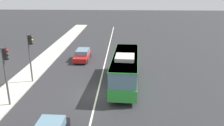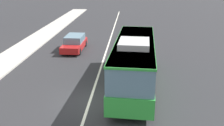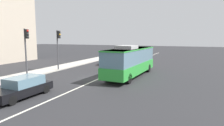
# 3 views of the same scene
# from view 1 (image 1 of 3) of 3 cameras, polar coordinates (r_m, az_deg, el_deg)

# --- Properties ---
(ground_plane) EXTENTS (160.00, 160.00, 0.00)m
(ground_plane) POSITION_cam_1_polar(r_m,az_deg,el_deg) (22.61, -3.56, -7.51)
(ground_plane) COLOR #28282B
(sidewalk_kerb) EXTENTS (80.00, 2.87, 0.14)m
(sidewalk_kerb) POSITION_cam_1_polar(r_m,az_deg,el_deg) (24.90, -23.26, -6.37)
(sidewalk_kerb) COLOR #B2ADA3
(sidewalk_kerb) RESTS_ON ground_plane
(lane_centre_line) EXTENTS (76.00, 0.16, 0.01)m
(lane_centre_line) POSITION_cam_1_polar(r_m,az_deg,el_deg) (22.61, -3.56, -7.50)
(lane_centre_line) COLOR silver
(lane_centre_line) RESTS_ON ground_plane
(transit_bus) EXTENTS (10.13, 3.06, 3.46)m
(transit_bus) POSITION_cam_1_polar(r_m,az_deg,el_deg) (24.06, 3.23, -1.20)
(transit_bus) COLOR green
(transit_bus) RESTS_ON ground_plane
(sedan_red) EXTENTS (4.53, 1.87, 1.46)m
(sedan_red) POSITION_cam_1_polar(r_m,az_deg,el_deg) (32.62, -7.17, 1.96)
(sedan_red) COLOR #B21919
(sedan_red) RESTS_ON ground_plane
(traffic_light_near_corner) EXTENTS (0.33, 0.62, 5.20)m
(traffic_light_near_corner) POSITION_cam_1_polar(r_m,az_deg,el_deg) (20.90, -24.38, -0.85)
(traffic_light_near_corner) COLOR #47474C
(traffic_light_near_corner) RESTS_ON ground_plane
(traffic_light_mid_block) EXTENTS (0.32, 0.62, 5.20)m
(traffic_light_mid_block) POSITION_cam_1_polar(r_m,az_deg,el_deg) (25.34, -19.21, 2.95)
(traffic_light_mid_block) COLOR #47474C
(traffic_light_mid_block) RESTS_ON ground_plane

